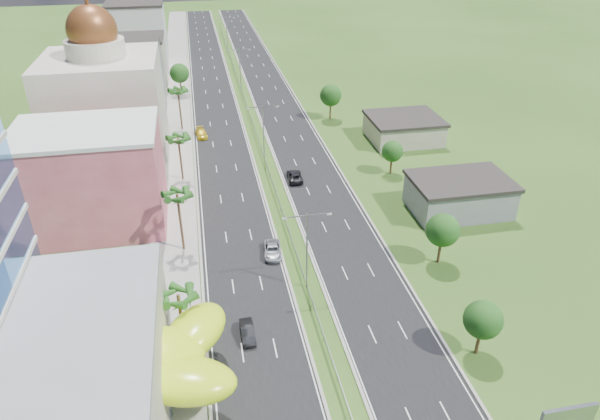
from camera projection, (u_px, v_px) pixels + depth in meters
ground at (324, 341)px, 60.62m from camera, size 500.00×500.00×0.00m
road_left at (214, 99)px, 135.92m from camera, size 11.00×260.00×0.04m
road_right at (272, 95)px, 138.43m from camera, size 11.00×260.00×0.04m
sidewalk_left at (176, 101)px, 134.31m from camera, size 7.00×260.00×0.12m
median_guardrail at (251, 119)px, 121.56m from camera, size 0.10×216.06×0.76m
streetlight_median_b at (307, 244)px, 65.77m from camera, size 6.04×0.25×11.00m
streetlight_median_c at (263, 128)px, 99.80m from camera, size 6.04×0.25×11.00m
streetlight_median_d at (240, 66)px, 138.08m from camera, size 6.04×0.25×11.00m
streetlight_median_e at (227, 30)px, 176.36m from camera, size 6.04×0.25×11.00m
lime_canopy at (133, 360)px, 51.38m from camera, size 18.00×15.00×7.40m
pink_shophouse at (93, 179)px, 79.42m from camera, size 20.00×15.00×15.00m
domed_building at (106, 105)px, 97.07m from camera, size 20.00×20.00×28.70m
midrise_grey at (126, 83)px, 120.18m from camera, size 16.00×15.00×16.00m
midrise_beige at (134, 65)px, 139.64m from camera, size 16.00×15.00×13.00m
midrise_white at (138, 36)px, 157.96m from camera, size 16.00×15.00×18.00m
shed_near at (459, 196)px, 85.33m from camera, size 15.00×10.00×5.00m
shed_far at (403, 130)px, 111.34m from camera, size 14.00×12.00×4.40m
palm_tree_b at (178, 298)px, 56.21m from camera, size 3.60×3.60×8.10m
palm_tree_c at (177, 197)px, 72.51m from camera, size 3.60×3.60×9.60m
palm_tree_d at (178, 140)px, 92.55m from camera, size 3.60×3.60×8.60m
palm_tree_e at (178, 92)px, 113.44m from camera, size 3.60×3.60×9.40m
leafy_tree_lfar at (179, 73)px, 136.07m from camera, size 4.90×4.90×8.05m
leafy_tree_ra at (483, 320)px, 56.67m from camera, size 4.20×4.20×6.90m
leafy_tree_rb at (443, 230)px, 71.43m from camera, size 4.55×4.55×7.47m
leafy_tree_rc at (392, 151)px, 96.15m from camera, size 3.85×3.85×6.33m
leafy_tree_rd at (331, 95)px, 120.41m from camera, size 4.90×4.90×8.05m
car_dark_left at (248, 332)px, 60.88m from camera, size 1.61×4.35×1.42m
car_silver_mid_left at (273, 250)px, 75.19m from camera, size 2.90×5.45×1.46m
car_yellow_far_left at (201, 133)px, 113.31m from camera, size 2.81×5.52×1.53m
car_dark_far_right at (295, 176)px, 95.56m from camera, size 2.83×5.60×1.52m
motorcycle at (215, 355)px, 57.98m from camera, size 0.81×1.87×1.16m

